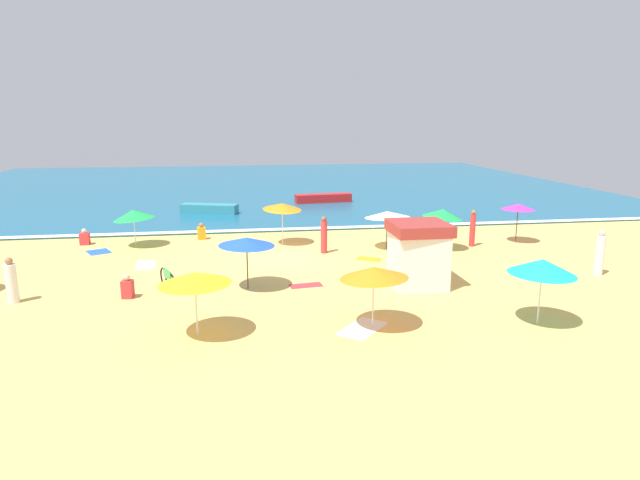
# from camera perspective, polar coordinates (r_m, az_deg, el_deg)

# --- Properties ---
(ground_plane) EXTENTS (60.00, 60.00, 0.00)m
(ground_plane) POSITION_cam_1_polar(r_m,az_deg,el_deg) (25.35, -3.92, -1.94)
(ground_plane) COLOR #EDBC60
(ocean_water) EXTENTS (60.00, 44.00, 0.10)m
(ocean_water) POSITION_cam_1_polar(r_m,az_deg,el_deg) (52.86, -6.52, 5.76)
(ocean_water) COLOR #196084
(ocean_water) RESTS_ON ground_plane
(wave_breaker_foam) EXTENTS (57.00, 0.70, 0.01)m
(wave_breaker_foam) POSITION_cam_1_polar(r_m,az_deg,el_deg) (31.45, -4.90, 1.13)
(wave_breaker_foam) COLOR white
(wave_breaker_foam) RESTS_ON ocean_water
(lifeguard_cabana) EXTENTS (2.17, 2.24, 2.50)m
(lifeguard_cabana) POSITION_cam_1_polar(r_m,az_deg,el_deg) (21.37, 10.31, -1.38)
(lifeguard_cabana) COLOR white
(lifeguard_cabana) RESTS_ON ground_plane
(beach_umbrella_0) EXTENTS (2.01, 2.00, 2.07)m
(beach_umbrella_0) POSITION_cam_1_polar(r_m,az_deg,el_deg) (29.97, 20.19, 3.31)
(beach_umbrella_0) COLOR #4C3823
(beach_umbrella_0) RESTS_ON ground_plane
(beach_umbrella_2) EXTENTS (2.49, 2.48, 2.17)m
(beach_umbrella_2) POSITION_cam_1_polar(r_m,az_deg,el_deg) (18.23, 22.42, -2.61)
(beach_umbrella_2) COLOR silver
(beach_umbrella_2) RESTS_ON ground_plane
(beach_umbrella_3) EXTENTS (2.34, 2.31, 2.15)m
(beach_umbrella_3) POSITION_cam_1_polar(r_m,az_deg,el_deg) (27.26, 12.82, 2.75)
(beach_umbrella_3) COLOR silver
(beach_umbrella_3) RESTS_ON ground_plane
(beach_umbrella_4) EXTENTS (2.24, 2.21, 1.98)m
(beach_umbrella_4) POSITION_cam_1_polar(r_m,az_deg,el_deg) (28.92, -19.08, 2.56)
(beach_umbrella_4) COLOR silver
(beach_umbrella_4) RESTS_ON ground_plane
(beach_umbrella_5) EXTENTS (2.99, 2.98, 2.04)m
(beach_umbrella_5) POSITION_cam_1_polar(r_m,az_deg,el_deg) (16.66, 5.68, -3.45)
(beach_umbrella_5) COLOR silver
(beach_umbrella_5) RESTS_ON ground_plane
(beach_umbrella_6) EXTENTS (2.73, 2.74, 2.25)m
(beach_umbrella_6) POSITION_cam_1_polar(r_m,az_deg,el_deg) (27.72, -4.01, 3.54)
(beach_umbrella_6) COLOR silver
(beach_umbrella_6) RESTS_ON ground_plane
(beach_umbrella_7) EXTENTS (2.69, 2.68, 2.06)m
(beach_umbrella_7) POSITION_cam_1_polar(r_m,az_deg,el_deg) (20.56, -7.75, -0.17)
(beach_umbrella_7) COLOR #4C3823
(beach_umbrella_7) RESTS_ON ground_plane
(beach_umbrella_8) EXTENTS (3.17, 3.17, 1.96)m
(beach_umbrella_8) POSITION_cam_1_polar(r_m,az_deg,el_deg) (27.01, 7.11, 2.70)
(beach_umbrella_8) COLOR #4C3823
(beach_umbrella_8) RESTS_ON ground_plane
(beach_umbrella_9) EXTENTS (2.87, 2.87, 2.02)m
(beach_umbrella_9) POSITION_cam_1_polar(r_m,az_deg,el_deg) (16.35, -13.08, -3.95)
(beach_umbrella_9) COLOR silver
(beach_umbrella_9) RESTS_ON ground_plane
(parked_bicycle) EXTENTS (0.80, 1.69, 0.76)m
(parked_bicycle) POSITION_cam_1_polar(r_m,az_deg,el_deg) (21.64, -15.77, -3.95)
(parked_bicycle) COLOR black
(parked_bicycle) RESTS_ON ground_plane
(beachgoer_0) EXTENTS (0.45, 0.45, 1.82)m
(beachgoer_0) POSITION_cam_1_polar(r_m,az_deg,el_deg) (26.11, 0.42, 0.49)
(beachgoer_0) COLOR red
(beachgoer_0) RESTS_ON ground_plane
(beachgoer_1) EXTENTS (0.38, 0.38, 1.89)m
(beachgoer_1) POSITION_cam_1_polar(r_m,az_deg,el_deg) (28.56, 15.80, 1.16)
(beachgoer_1) COLOR red
(beachgoer_1) RESTS_ON ground_plane
(beachgoer_2) EXTENTS (0.48, 0.48, 0.91)m
(beachgoer_2) POSITION_cam_1_polar(r_m,az_deg,el_deg) (29.86, -12.40, 0.81)
(beachgoer_2) COLOR orange
(beachgoer_2) RESTS_ON ground_plane
(beachgoer_3) EXTENTS (0.55, 0.55, 1.66)m
(beachgoer_3) POSITION_cam_1_polar(r_m,az_deg,el_deg) (22.02, -29.78, -3.85)
(beachgoer_3) COLOR white
(beachgoer_3) RESTS_ON ground_plane
(beachgoer_4) EXTENTS (0.47, 0.47, 0.84)m
(beachgoer_4) POSITION_cam_1_polar(r_m,az_deg,el_deg) (30.51, -23.57, 0.20)
(beachgoer_4) COLOR red
(beachgoer_4) RESTS_ON ground_plane
(beachgoer_5) EXTENTS (0.43, 0.43, 0.89)m
(beachgoer_5) POSITION_cam_1_polar(r_m,az_deg,el_deg) (20.95, -19.65, -4.76)
(beachgoer_5) COLOR red
(beachgoer_5) RESTS_ON ground_plane
(beachgoer_6) EXTENTS (0.52, 0.52, 1.94)m
(beachgoer_6) POSITION_cam_1_polar(r_m,az_deg,el_deg) (25.26, 27.43, -1.28)
(beachgoer_6) COLOR white
(beachgoer_6) RESTS_ON ground_plane
(beach_towel_0) EXTENTS (1.44, 1.53, 0.01)m
(beach_towel_0) POSITION_cam_1_polar(r_m,az_deg,el_deg) (28.63, -22.31, -1.16)
(beach_towel_0) COLOR blue
(beach_towel_0) RESTS_ON ground_plane
(beach_towel_1) EXTENTS (1.35, 0.77, 0.01)m
(beach_towel_1) POSITION_cam_1_polar(r_m,az_deg,el_deg) (21.26, -1.50, -4.81)
(beach_towel_1) COLOR red
(beach_towel_1) RESTS_ON ground_plane
(beach_towel_2) EXTENTS (1.89, 1.97, 0.01)m
(beach_towel_2) POSITION_cam_1_polar(r_m,az_deg,el_deg) (17.12, 4.49, -9.29)
(beach_towel_2) COLOR white
(beach_towel_2) RESTS_ON ground_plane
(beach_towel_3) EXTENTS (1.31, 1.15, 0.01)m
(beach_towel_3) POSITION_cam_1_polar(r_m,az_deg,el_deg) (25.25, 5.20, -2.01)
(beach_towel_3) COLOR orange
(beach_towel_3) RESTS_ON ground_plane
(beach_towel_4) EXTENTS (0.97, 1.66, 0.01)m
(beach_towel_4) POSITION_cam_1_polar(r_m,az_deg,el_deg) (25.38, -17.88, -2.52)
(beach_towel_4) COLOR white
(beach_towel_4) RESTS_ON ground_plane
(small_boat_0) EXTENTS (3.96, 2.11, 0.62)m
(small_boat_0) POSITION_cam_1_polar(r_m,az_deg,el_deg) (37.43, -11.59, 3.26)
(small_boat_0) COLOR teal
(small_boat_0) RESTS_ON ocean_water
(small_boat_1) EXTENTS (4.39, 1.43, 0.63)m
(small_boat_1) POSITION_cam_1_polar(r_m,az_deg,el_deg) (41.47, 0.35, 4.44)
(small_boat_1) COLOR red
(small_boat_1) RESTS_ON ocean_water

